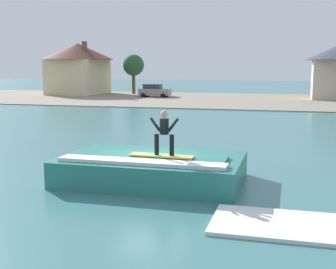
% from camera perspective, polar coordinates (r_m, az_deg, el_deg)
% --- Properties ---
extents(ground_plane, '(260.00, 260.00, 0.00)m').
position_cam_1_polar(ground_plane, '(16.68, -2.27, -5.95)').
color(ground_plane, '#3C7276').
extents(wave_crest, '(6.50, 4.06, 1.06)m').
position_cam_1_polar(wave_crest, '(16.48, -2.05, -4.33)').
color(wave_crest, '#2A786D').
rests_on(wave_crest, ground_plane).
extents(surfboard, '(2.31, 0.56, 0.06)m').
position_cam_1_polar(surfboard, '(15.77, -0.82, -2.71)').
color(surfboard, '#EAD159').
rests_on(surfboard, wave_crest).
extents(surfer, '(1.05, 0.32, 1.57)m').
position_cam_1_polar(surfer, '(15.57, -0.49, 0.50)').
color(surfer, black).
rests_on(surfer, surfboard).
extents(shoreline_bank, '(120.00, 27.51, 0.09)m').
position_cam_1_polar(shoreline_bank, '(58.00, 10.42, 4.31)').
color(shoreline_bank, gray).
rests_on(shoreline_bank, ground_plane).
extents(car_near_shore, '(4.33, 2.07, 1.86)m').
position_cam_1_polar(car_near_shore, '(62.33, -1.75, 5.56)').
color(car_near_shore, gray).
rests_on(car_near_shore, ground_plane).
extents(house_with_chimney, '(10.92, 10.92, 7.94)m').
position_cam_1_polar(house_with_chimney, '(70.70, -11.32, 8.62)').
color(house_with_chimney, beige).
rests_on(house_with_chimney, ground_plane).
extents(tree_short_bushy, '(3.26, 3.26, 6.11)m').
position_cam_1_polar(tree_short_bushy, '(70.10, -4.40, 8.70)').
color(tree_short_bushy, brown).
rests_on(tree_short_bushy, ground_plane).
extents(whitewater_patch, '(4.30, 2.37, 0.10)m').
position_cam_1_polar(whitewater_patch, '(12.48, 15.65, -11.05)').
color(whitewater_patch, silver).
rests_on(whitewater_patch, ground_plane).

